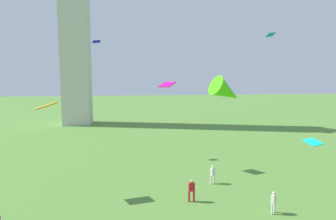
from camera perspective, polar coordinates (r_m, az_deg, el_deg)
name	(u,v)px	position (r m, az deg, el deg)	size (l,w,h in m)	color
person_0	(192,189)	(24.25, 4.39, -14.43)	(0.54, 0.33, 1.74)	red
person_1	(274,201)	(23.57, 19.00, -15.69)	(0.47, 0.45, 1.60)	silver
person_2	(213,173)	(28.04, 8.30, -11.53)	(0.50, 0.46, 1.67)	silver
kite_flying_0	(227,92)	(19.74, 10.83, 3.35)	(2.61, 1.99, 2.08)	#45D20F
kite_flying_1	(313,142)	(25.62, 25.28, -5.40)	(1.04, 1.34, 0.39)	#0CE4D0
kite_flying_3	(167,84)	(30.65, -0.21, 4.77)	(1.75, 1.89, 0.55)	#E10B96
kite_flying_4	(270,35)	(36.22, 18.48, 13.12)	(1.06, 0.87, 0.51)	#1178BA
kite_flying_5	(96,42)	(36.53, -13.13, 12.25)	(0.91, 0.69, 0.36)	#1116EC
kite_flying_6	(46,106)	(25.62, -21.65, 0.74)	(1.88, 1.63, 0.63)	#BF9713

